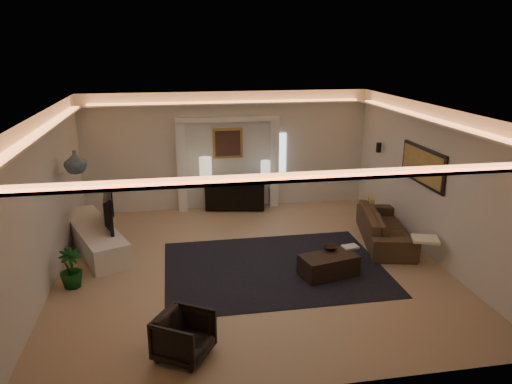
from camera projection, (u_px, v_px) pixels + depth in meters
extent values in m
plane|color=tan|center=(251.00, 265.00, 9.19)|extent=(7.00, 7.00, 0.00)
plane|color=white|center=(251.00, 110.00, 8.34)|extent=(7.00, 7.00, 0.00)
plane|color=beige|center=(228.00, 151.00, 12.06)|extent=(7.00, 0.00, 7.00)
plane|color=beige|center=(302.00, 281.00, 5.47)|extent=(7.00, 0.00, 7.00)
plane|color=beige|center=(45.00, 202.00, 8.18)|extent=(0.00, 7.00, 7.00)
plane|color=beige|center=(431.00, 182.00, 9.35)|extent=(0.00, 7.00, 7.00)
cube|color=silver|center=(251.00, 127.00, 8.42)|extent=(7.00, 7.00, 0.04)
cube|color=white|center=(281.00, 153.00, 12.30)|extent=(0.25, 0.03, 1.00)
cube|color=black|center=(274.00, 268.00, 9.07)|extent=(4.00, 3.00, 0.01)
cube|color=silver|center=(181.00, 168.00, 11.88)|extent=(0.22, 0.20, 2.20)
cube|color=silver|center=(274.00, 164.00, 12.26)|extent=(0.22, 0.20, 2.20)
cube|color=silver|center=(228.00, 119.00, 11.73)|extent=(2.52, 0.20, 0.12)
cube|color=tan|center=(228.00, 143.00, 11.97)|extent=(0.74, 0.04, 0.74)
cube|color=#4C2D1E|center=(228.00, 143.00, 11.95)|extent=(0.62, 0.02, 0.62)
cube|color=black|center=(423.00, 166.00, 9.55)|extent=(0.04, 1.64, 0.74)
cube|color=tan|center=(422.00, 166.00, 9.55)|extent=(0.02, 1.50, 0.62)
cylinder|color=black|center=(379.00, 148.00, 11.33)|extent=(0.12, 0.12, 0.22)
cube|color=silver|center=(64.00, 170.00, 9.45)|extent=(0.10, 0.55, 0.04)
cube|color=black|center=(235.00, 194.00, 12.16)|extent=(1.51, 0.70, 0.73)
cylinder|color=beige|center=(206.00, 171.00, 11.62)|extent=(0.39, 0.39, 0.65)
cylinder|color=white|center=(265.00, 168.00, 11.86)|extent=(0.30, 0.30, 0.51)
cube|color=silver|center=(94.00, 237.00, 9.91)|extent=(1.66, 2.79, 0.51)
imported|color=black|center=(104.00, 210.00, 9.71)|extent=(1.29, 0.29, 0.74)
cylinder|color=#442F1E|center=(108.00, 206.00, 10.51)|extent=(0.17, 0.17, 0.41)
imported|color=#44546D|center=(75.00, 162.00, 9.09)|extent=(0.54, 0.54, 0.43)
imported|color=#0D360F|center=(71.00, 269.00, 8.27)|extent=(0.54, 0.54, 0.69)
imported|color=#4D351F|center=(385.00, 227.00, 10.18)|extent=(2.39, 1.38, 0.66)
cube|color=silver|center=(425.00, 239.00, 8.98)|extent=(0.57, 0.51, 0.05)
cube|color=#97824D|center=(371.00, 205.00, 10.85)|extent=(0.20, 0.37, 0.36)
cube|color=black|center=(329.00, 265.00, 8.72)|extent=(1.09, 0.76, 0.37)
imported|color=black|center=(330.00, 247.00, 8.92)|extent=(0.30, 0.30, 0.06)
cube|color=silver|center=(350.00, 246.00, 9.00)|extent=(0.31, 0.25, 0.03)
imported|color=black|center=(184.00, 336.00, 6.43)|extent=(0.93, 0.92, 0.62)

